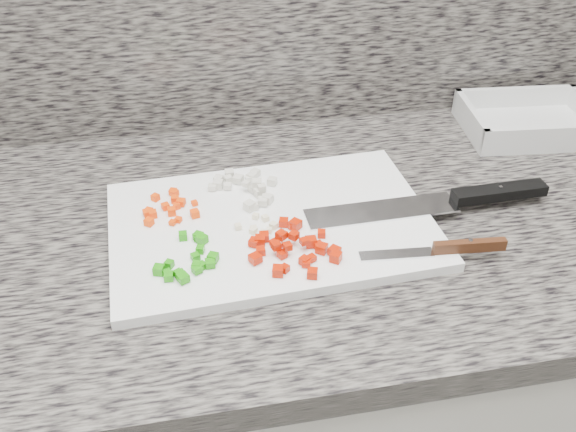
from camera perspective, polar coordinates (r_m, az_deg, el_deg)
The scene contains 11 objects.
cabinet at distance 1.27m, azimuth -1.33°, elevation -17.74°, with size 3.92×0.62×0.86m, color white.
countertop at distance 0.94m, azimuth -1.70°, elevation -1.33°, with size 3.96×0.64×0.04m, color #625E57.
cutting_board at distance 0.91m, azimuth -1.48°, elevation -0.81°, with size 0.45×0.30×0.01m, color white.
carrot_pile at distance 0.94m, azimuth -10.60°, elevation 0.75°, with size 0.08×0.09×0.01m.
onion_pile at distance 0.96m, azimuth -3.58°, elevation 2.56°, with size 0.11×0.11×0.02m.
green_pepper_pile at distance 0.84m, azimuth -8.78°, elevation -3.87°, with size 0.09×0.10×0.01m.
red_pepper_pile at distance 0.84m, azimuth 0.37°, elevation -2.74°, with size 0.12×0.13×0.02m.
garlic_pile at distance 0.89m, azimuth -2.56°, elevation -0.90°, with size 0.06×0.05×0.01m.
chef_knife at distance 0.97m, azimuth 15.01°, elevation 1.52°, with size 0.37×0.05×0.02m.
paring_knife at distance 0.87m, azimuth 14.29°, elevation -2.78°, with size 0.20×0.03×0.02m.
tray at distance 1.23m, azimuth 20.64°, elevation 7.78°, with size 0.24×0.19×0.05m.
Camera 1 is at (-0.11, 0.70, 1.45)m, focal length 40.00 mm.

